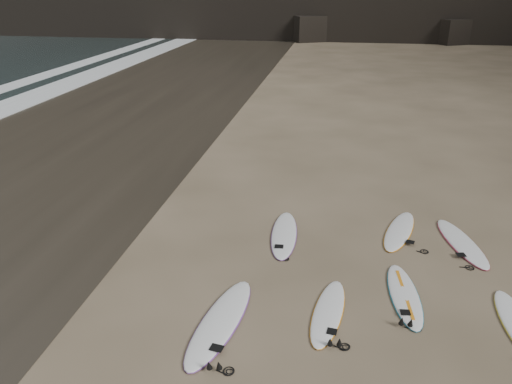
# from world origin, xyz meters

# --- Properties ---
(ground) EXTENTS (240.00, 240.00, 0.00)m
(ground) POSITION_xyz_m (0.00, 0.00, 0.00)
(ground) COLOR #897559
(ground) RESTS_ON ground
(wet_sand) EXTENTS (12.00, 200.00, 0.01)m
(wet_sand) POSITION_xyz_m (-13.00, 10.00, 0.00)
(wet_sand) COLOR #383026
(wet_sand) RESTS_ON ground
(surfboard_0) EXTENTS (1.08, 2.85, 0.10)m
(surfboard_0) POSITION_xyz_m (-4.19, -1.14, 0.05)
(surfboard_0) COLOR white
(surfboard_0) RESTS_ON ground
(surfboard_1) EXTENTS (0.83, 2.26, 0.08)m
(surfboard_1) POSITION_xyz_m (-2.23, -0.52, 0.04)
(surfboard_1) COLOR white
(surfboard_1) RESTS_ON ground
(surfboard_2) EXTENTS (0.74, 2.33, 0.08)m
(surfboard_2) POSITION_xyz_m (-0.73, 0.30, 0.04)
(surfboard_2) COLOR white
(surfboard_2) RESTS_ON ground
(surfboard_5) EXTENTS (0.74, 2.55, 0.09)m
(surfboard_5) POSITION_xyz_m (-3.41, 2.46, 0.05)
(surfboard_5) COLOR white
(surfboard_5) RESTS_ON ground
(surfboard_6) EXTENTS (1.22, 2.44, 0.09)m
(surfboard_6) POSITION_xyz_m (-0.57, 3.14, 0.04)
(surfboard_6) COLOR white
(surfboard_6) RESTS_ON ground
(surfboard_7) EXTENTS (1.15, 2.56, 0.09)m
(surfboard_7) POSITION_xyz_m (0.85, 2.74, 0.04)
(surfboard_7) COLOR white
(surfboard_7) RESTS_ON ground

